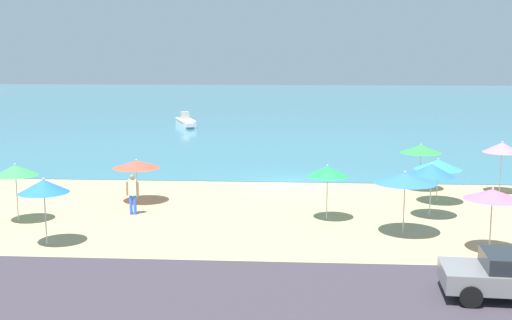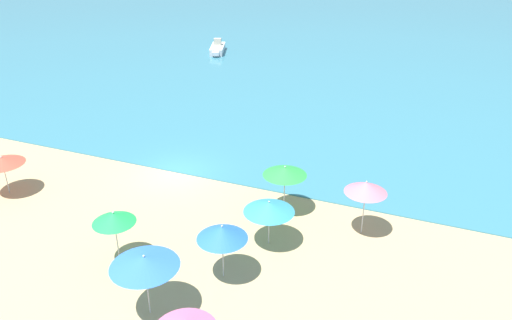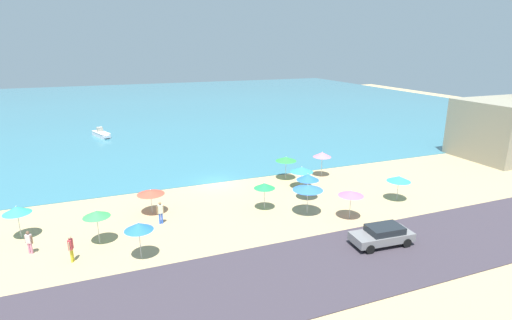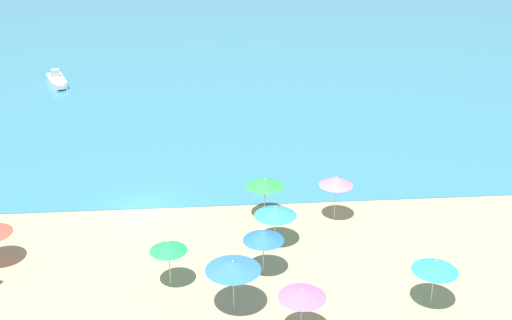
{
  "view_description": "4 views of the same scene",
  "coord_description": "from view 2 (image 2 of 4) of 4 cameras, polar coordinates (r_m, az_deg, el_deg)",
  "views": [
    {
      "loc": [
        0.66,
        -35.15,
        7.14
      ],
      "look_at": [
        -1.38,
        -4.42,
        2.0
      ],
      "focal_mm": 45.0,
      "sensor_mm": 36.0,
      "label": 1
    },
    {
      "loc": [
        13.77,
        -21.87,
        13.11
      ],
      "look_at": [
        4.89,
        0.08,
        1.66
      ],
      "focal_mm": 35.0,
      "sensor_mm": 36.0,
      "label": 2
    },
    {
      "loc": [
        -10.38,
        -37.04,
        13.56
      ],
      "look_at": [
        4.67,
        0.75,
        1.72
      ],
      "focal_mm": 28.0,
      "sensor_mm": 36.0,
      "label": 3
    },
    {
      "loc": [
        3.91,
        -34.22,
        17.66
      ],
      "look_at": [
        6.89,
        2.5,
        1.87
      ],
      "focal_mm": 45.0,
      "sensor_mm": 36.0,
      "label": 4
    }
  ],
  "objects": [
    {
      "name": "beach_umbrella_0",
      "position": [
        22.67,
        12.46,
        -3.07
      ],
      "size": [
        1.92,
        1.92,
        2.72
      ],
      "color": "#B2B2B7",
      "rests_on": "ground_plane"
    },
    {
      "name": "beach_umbrella_8",
      "position": [
        28.88,
        -27.04,
        -0.07
      ],
      "size": [
        2.25,
        2.25,
        2.13
      ],
      "color": "#B2B2B7",
      "rests_on": "ground_plane"
    },
    {
      "name": "beach_umbrella_7",
      "position": [
        21.68,
        1.5,
        -5.39
      ],
      "size": [
        2.26,
        2.26,
        2.19
      ],
      "color": "#B2B2B7",
      "rests_on": "ground_plane"
    },
    {
      "name": "ground_plane",
      "position": [
        28.98,
        -9.07,
        -1.44
      ],
      "size": [
        160.0,
        160.0,
        0.0
      ],
      "primitive_type": "plane",
      "color": "tan"
    },
    {
      "name": "beach_umbrella_10",
      "position": [
        24.0,
        3.32,
        -1.28
      ],
      "size": [
        2.15,
        2.15,
        2.48
      ],
      "color": "#B2B2B7",
      "rests_on": "ground_plane"
    },
    {
      "name": "beach_umbrella_3",
      "position": [
        21.25,
        -15.95,
        -6.37
      ],
      "size": [
        1.79,
        1.79,
        2.45
      ],
      "color": "#B2B2B7",
      "rests_on": "ground_plane"
    },
    {
      "name": "beach_umbrella_11",
      "position": [
        18.21,
        -12.64,
        -11.25
      ],
      "size": [
        2.49,
        2.49,
        2.6
      ],
      "color": "#B2B2B7",
      "rests_on": "ground_plane"
    },
    {
      "name": "sea",
      "position": [
        79.18,
        12.16,
        15.75
      ],
      "size": [
        150.0,
        110.0,
        0.05
      ],
      "primitive_type": "cube",
      "color": "teal",
      "rests_on": "ground_plane"
    },
    {
      "name": "skiff_nearshore",
      "position": [
        55.57,
        -4.42,
        12.58
      ],
      "size": [
        2.7,
        4.55,
        1.43
      ],
      "color": "silver",
      "rests_on": "sea"
    },
    {
      "name": "beach_umbrella_5",
      "position": [
        19.66,
        -3.89,
        -8.27
      ],
      "size": [
        2.04,
        2.04,
        2.46
      ],
      "color": "#B2B2B7",
      "rests_on": "ground_plane"
    }
  ]
}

